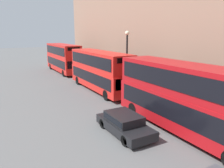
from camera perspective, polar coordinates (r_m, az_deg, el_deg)
The scene contains 5 objects.
bus_leading at distance 14.30m, azimuth 18.79°, elevation -2.99°, with size 2.59×11.16×4.37m.
bus_second_in_queue at distance 23.96m, azimuth -3.29°, elevation 3.89°, with size 2.59×10.69×4.27m.
bus_third_in_queue at distance 36.27m, azimuth -12.67°, elevation 6.91°, with size 2.59×10.77×4.44m.
car_hatchback at distance 14.02m, azimuth 3.22°, elevation -10.10°, with size 1.89×4.32×1.27m.
street_lamp at distance 22.22m, azimuth 3.91°, elevation 7.37°, with size 0.44×0.44×6.43m.
Camera 1 is at (-8.78, -2.27, 6.22)m, focal length 35.00 mm.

